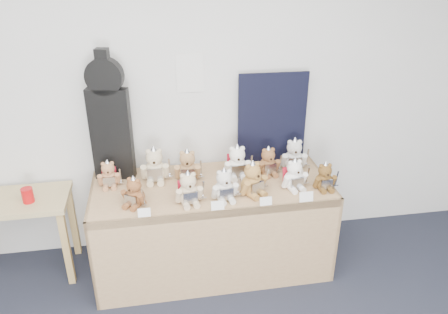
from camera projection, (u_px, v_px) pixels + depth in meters
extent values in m
plane|color=silver|center=(162.00, 93.00, 3.35)|extent=(6.00, 0.00, 6.00)
cube|color=silver|center=(190.00, 73.00, 3.31)|extent=(0.21, 0.00, 0.30)
cube|color=#926D4A|center=(212.00, 188.00, 3.30)|extent=(1.80, 0.76, 0.06)
cube|color=#926D4A|center=(220.00, 254.00, 3.12)|extent=(1.79, 0.03, 0.75)
cube|color=#926D4A|center=(97.00, 237.00, 3.31)|extent=(0.03, 0.75, 0.75)
cube|color=#926D4A|center=(319.00, 215.00, 3.58)|extent=(0.03, 0.75, 0.75)
cube|color=tan|center=(12.00, 202.00, 3.23)|extent=(0.82, 0.46, 0.04)
cube|color=#A17E45|center=(67.00, 249.00, 3.27)|extent=(0.05, 0.05, 0.64)
cube|color=#A17E45|center=(73.00, 221.00, 3.60)|extent=(0.05, 0.05, 0.64)
cube|color=black|center=(112.00, 135.00, 3.24)|extent=(0.31, 0.15, 0.71)
cylinder|color=black|center=(104.00, 76.00, 3.05)|extent=(0.28, 0.14, 0.27)
cube|color=black|center=(103.00, 61.00, 3.01)|extent=(0.10, 0.10, 0.18)
cube|color=black|center=(272.00, 118.00, 3.50)|extent=(0.56, 0.03, 0.75)
cylinder|color=#B50C0F|center=(28.00, 195.00, 3.17)|extent=(0.08, 0.08, 0.11)
ellipsoid|color=brown|center=(135.00, 197.00, 3.00)|extent=(0.18, 0.17, 0.14)
sphere|color=brown|center=(134.00, 185.00, 2.96)|extent=(0.10, 0.10, 0.10)
cylinder|color=brown|center=(130.00, 189.00, 2.93)|extent=(0.05, 0.04, 0.04)
sphere|color=black|center=(129.00, 190.00, 2.92)|extent=(0.02, 0.02, 0.02)
sphere|color=brown|center=(129.00, 179.00, 2.96)|extent=(0.03, 0.03, 0.03)
sphere|color=brown|center=(138.00, 181.00, 2.93)|extent=(0.03, 0.03, 0.03)
cylinder|color=brown|center=(125.00, 196.00, 3.01)|extent=(0.07, 0.09, 0.10)
cylinder|color=brown|center=(142.00, 199.00, 2.96)|extent=(0.07, 0.09, 0.10)
cylinder|color=brown|center=(128.00, 205.00, 2.99)|extent=(0.08, 0.10, 0.04)
cylinder|color=brown|center=(136.00, 206.00, 2.97)|extent=(0.08, 0.10, 0.04)
cube|color=silver|center=(131.00, 201.00, 2.96)|extent=(0.08, 0.06, 0.08)
cone|color=silver|center=(133.00, 180.00, 2.94)|extent=(0.09, 0.09, 0.07)
cube|color=silver|center=(143.00, 198.00, 2.94)|extent=(0.03, 0.04, 0.15)
cube|color=silver|center=(144.00, 205.00, 2.96)|extent=(0.04, 0.03, 0.01)
ellipsoid|color=tan|center=(189.00, 194.00, 3.03)|extent=(0.17, 0.15, 0.16)
sphere|color=tan|center=(188.00, 181.00, 2.98)|extent=(0.11, 0.11, 0.11)
cylinder|color=tan|center=(190.00, 185.00, 2.94)|extent=(0.05, 0.03, 0.05)
sphere|color=black|center=(190.00, 187.00, 2.93)|extent=(0.02, 0.02, 0.02)
sphere|color=tan|center=(182.00, 176.00, 2.95)|extent=(0.04, 0.04, 0.04)
sphere|color=tan|center=(193.00, 175.00, 2.97)|extent=(0.04, 0.04, 0.04)
cylinder|color=tan|center=(179.00, 196.00, 2.99)|extent=(0.05, 0.09, 0.12)
cylinder|color=tan|center=(200.00, 193.00, 3.02)|extent=(0.05, 0.09, 0.12)
cylinder|color=tan|center=(186.00, 204.00, 2.99)|extent=(0.06, 0.11, 0.05)
cylinder|color=tan|center=(195.00, 203.00, 3.01)|extent=(0.06, 0.11, 0.05)
cube|color=silver|center=(191.00, 198.00, 2.97)|extent=(0.10, 0.03, 0.09)
cone|color=silver|center=(188.00, 175.00, 2.96)|extent=(0.10, 0.10, 0.07)
cube|color=silver|center=(203.00, 190.00, 3.01)|extent=(0.02, 0.04, 0.16)
cube|color=silver|center=(203.00, 198.00, 3.04)|extent=(0.05, 0.01, 0.01)
cube|color=maroon|center=(187.00, 189.00, 3.07)|extent=(0.13, 0.04, 0.14)
ellipsoid|color=beige|center=(224.00, 190.00, 3.07)|extent=(0.17, 0.15, 0.15)
sphere|color=beige|center=(224.00, 178.00, 3.03)|extent=(0.11, 0.11, 0.11)
cylinder|color=beige|center=(226.00, 182.00, 2.99)|extent=(0.05, 0.03, 0.05)
sphere|color=black|center=(227.00, 183.00, 2.98)|extent=(0.02, 0.02, 0.02)
sphere|color=beige|center=(219.00, 173.00, 3.00)|extent=(0.04, 0.04, 0.04)
sphere|color=beige|center=(229.00, 171.00, 3.02)|extent=(0.04, 0.04, 0.04)
cylinder|color=beige|center=(215.00, 192.00, 3.03)|extent=(0.05, 0.09, 0.11)
cylinder|color=beige|center=(235.00, 189.00, 3.07)|extent=(0.05, 0.09, 0.11)
cylinder|color=beige|center=(222.00, 200.00, 3.04)|extent=(0.06, 0.10, 0.05)
cylinder|color=beige|center=(231.00, 199.00, 3.05)|extent=(0.06, 0.10, 0.05)
cube|color=silver|center=(227.00, 194.00, 3.02)|extent=(0.10, 0.03, 0.08)
cone|color=silver|center=(224.00, 172.00, 3.01)|extent=(0.10, 0.10, 0.07)
cube|color=silver|center=(238.00, 187.00, 3.06)|extent=(0.02, 0.04, 0.16)
cube|color=silver|center=(238.00, 194.00, 3.08)|extent=(0.05, 0.01, 0.01)
ellipsoid|color=olive|center=(252.00, 185.00, 3.14)|extent=(0.21, 0.20, 0.16)
sphere|color=olive|center=(252.00, 171.00, 3.09)|extent=(0.12, 0.12, 0.12)
cylinder|color=olive|center=(257.00, 175.00, 3.05)|extent=(0.06, 0.05, 0.05)
sphere|color=black|center=(258.00, 176.00, 3.04)|extent=(0.02, 0.02, 0.02)
sphere|color=olive|center=(248.00, 167.00, 3.05)|extent=(0.04, 0.04, 0.04)
sphere|color=olive|center=(257.00, 164.00, 3.09)|extent=(0.04, 0.04, 0.04)
cylinder|color=olive|center=(245.00, 188.00, 3.08)|extent=(0.08, 0.10, 0.12)
cylinder|color=olive|center=(262.00, 182.00, 3.16)|extent=(0.08, 0.10, 0.12)
cylinder|color=olive|center=(253.00, 195.00, 3.09)|extent=(0.09, 0.12, 0.05)
cylinder|color=olive|center=(261.00, 192.00, 3.13)|extent=(0.09, 0.12, 0.05)
cube|color=silver|center=(258.00, 188.00, 3.09)|extent=(0.10, 0.06, 0.09)
cone|color=silver|center=(253.00, 165.00, 3.07)|extent=(0.10, 0.10, 0.08)
cube|color=silver|center=(266.00, 179.00, 3.15)|extent=(0.03, 0.04, 0.17)
cube|color=silver|center=(266.00, 187.00, 3.18)|extent=(0.05, 0.03, 0.01)
ellipsoid|color=white|center=(294.00, 180.00, 3.21)|extent=(0.17, 0.15, 0.15)
sphere|color=white|center=(295.00, 168.00, 3.17)|extent=(0.11, 0.11, 0.11)
cylinder|color=white|center=(297.00, 172.00, 3.13)|extent=(0.05, 0.03, 0.05)
sphere|color=black|center=(299.00, 173.00, 3.12)|extent=(0.02, 0.02, 0.02)
sphere|color=white|center=(290.00, 163.00, 3.14)|extent=(0.04, 0.04, 0.04)
sphere|color=white|center=(299.00, 162.00, 3.16)|extent=(0.04, 0.04, 0.04)
cylinder|color=white|center=(286.00, 182.00, 3.17)|extent=(0.06, 0.09, 0.11)
cylinder|color=white|center=(304.00, 179.00, 3.22)|extent=(0.06, 0.09, 0.11)
cylinder|color=white|center=(292.00, 189.00, 3.18)|extent=(0.06, 0.10, 0.05)
cylinder|color=white|center=(301.00, 188.00, 3.20)|extent=(0.06, 0.10, 0.05)
cube|color=silver|center=(297.00, 183.00, 3.16)|extent=(0.10, 0.03, 0.08)
cone|color=silver|center=(295.00, 162.00, 3.15)|extent=(0.09, 0.09, 0.07)
cube|color=silver|center=(307.00, 176.00, 3.20)|extent=(0.02, 0.04, 0.16)
cube|color=silver|center=(307.00, 183.00, 3.23)|extent=(0.05, 0.01, 0.01)
cube|color=maroon|center=(290.00, 175.00, 3.26)|extent=(0.12, 0.05, 0.14)
ellipsoid|color=brown|center=(324.00, 181.00, 3.21)|extent=(0.14, 0.12, 0.14)
sphere|color=brown|center=(325.00, 170.00, 3.17)|extent=(0.10, 0.10, 0.10)
cylinder|color=brown|center=(327.00, 174.00, 3.13)|extent=(0.04, 0.02, 0.04)
sphere|color=black|center=(328.00, 175.00, 3.12)|extent=(0.02, 0.02, 0.02)
sphere|color=brown|center=(321.00, 166.00, 3.15)|extent=(0.03, 0.03, 0.03)
sphere|color=brown|center=(330.00, 165.00, 3.16)|extent=(0.03, 0.03, 0.03)
cylinder|color=brown|center=(317.00, 182.00, 3.18)|extent=(0.04, 0.08, 0.10)
cylinder|color=brown|center=(333.00, 181.00, 3.20)|extent=(0.04, 0.08, 0.10)
cylinder|color=brown|center=(322.00, 189.00, 3.18)|extent=(0.04, 0.09, 0.04)
cylinder|color=brown|center=(330.00, 189.00, 3.19)|extent=(0.04, 0.09, 0.04)
cube|color=silver|center=(327.00, 184.00, 3.16)|extent=(0.09, 0.02, 0.07)
cone|color=silver|center=(326.00, 165.00, 3.15)|extent=(0.08, 0.08, 0.06)
cube|color=silver|center=(337.00, 179.00, 3.19)|extent=(0.01, 0.03, 0.14)
cube|color=silver|center=(336.00, 185.00, 3.21)|extent=(0.04, 0.01, 0.01)
ellipsoid|color=#C8B592|center=(155.00, 171.00, 3.32)|extent=(0.18, 0.15, 0.17)
sphere|color=#C8B592|center=(154.00, 157.00, 3.27)|extent=(0.13, 0.13, 0.13)
cylinder|color=#C8B592|center=(154.00, 162.00, 3.23)|extent=(0.05, 0.03, 0.05)
sphere|color=black|center=(154.00, 163.00, 3.21)|extent=(0.02, 0.02, 0.02)
sphere|color=#C8B592|center=(148.00, 152.00, 3.24)|extent=(0.04, 0.04, 0.04)
sphere|color=#C8B592|center=(159.00, 151.00, 3.25)|extent=(0.04, 0.04, 0.04)
cylinder|color=#C8B592|center=(144.00, 172.00, 3.29)|extent=(0.05, 0.10, 0.13)
cylinder|color=#C8B592|center=(166.00, 171.00, 3.31)|extent=(0.05, 0.10, 0.13)
cylinder|color=#C8B592|center=(150.00, 181.00, 3.28)|extent=(0.06, 0.11, 0.05)
cylinder|color=#C8B592|center=(161.00, 180.00, 3.29)|extent=(0.06, 0.11, 0.05)
cube|color=silver|center=(155.00, 175.00, 3.26)|extent=(0.11, 0.02, 0.10)
cone|color=silver|center=(154.00, 151.00, 3.25)|extent=(0.11, 0.11, 0.08)
cube|color=silver|center=(169.00, 168.00, 3.29)|extent=(0.02, 0.04, 0.18)
cube|color=silver|center=(170.00, 176.00, 3.32)|extent=(0.05, 0.01, 0.01)
ellipsoid|color=#A87F54|center=(188.00, 171.00, 3.33)|extent=(0.17, 0.15, 0.16)
sphere|color=#A87F54|center=(187.00, 159.00, 3.28)|extent=(0.12, 0.12, 0.12)
cylinder|color=#A87F54|center=(187.00, 163.00, 3.24)|extent=(0.05, 0.03, 0.05)
sphere|color=black|center=(187.00, 164.00, 3.23)|extent=(0.02, 0.02, 0.02)
sphere|color=#A87F54|center=(182.00, 153.00, 3.26)|extent=(0.04, 0.04, 0.04)
sphere|color=#A87F54|center=(192.00, 153.00, 3.26)|extent=(0.04, 0.04, 0.04)
cylinder|color=#A87F54|center=(178.00, 172.00, 3.30)|extent=(0.05, 0.09, 0.12)
cylinder|color=#A87F54|center=(198.00, 171.00, 3.31)|extent=(0.05, 0.09, 0.12)
cylinder|color=#A87F54|center=(183.00, 180.00, 3.30)|extent=(0.06, 0.11, 0.05)
cylinder|color=#A87F54|center=(193.00, 180.00, 3.30)|extent=(0.06, 0.11, 0.05)
cube|color=silver|center=(188.00, 175.00, 3.27)|extent=(0.11, 0.03, 0.09)
cone|color=silver|center=(187.00, 153.00, 3.26)|extent=(0.10, 0.10, 0.08)
cube|color=silver|center=(201.00, 169.00, 3.29)|extent=(0.02, 0.04, 0.17)
cube|color=silver|center=(201.00, 177.00, 3.32)|extent=(0.05, 0.01, 0.01)
ellipsoid|color=white|center=(237.00, 168.00, 3.38)|extent=(0.17, 0.15, 0.17)
sphere|color=white|center=(237.00, 155.00, 3.33)|extent=(0.12, 0.12, 0.12)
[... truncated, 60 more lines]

